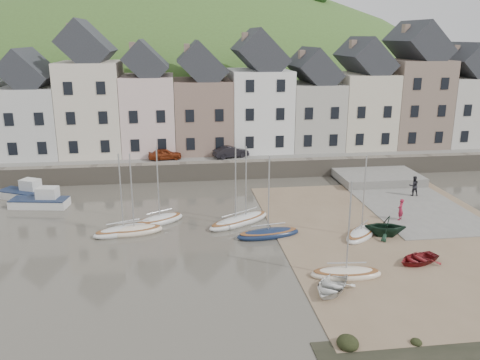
{
  "coord_description": "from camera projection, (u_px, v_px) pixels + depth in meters",
  "views": [
    {
      "loc": [
        -5.02,
        -32.03,
        14.14
      ],
      "look_at": [
        0.0,
        6.0,
        3.0
      ],
      "focal_mm": 37.24,
      "sensor_mm": 36.0,
      "label": 1
    }
  ],
  "objects": [
    {
      "name": "quay_street",
      "position": [
        223.0,
        156.0,
        54.16
      ],
      "size": [
        70.0,
        7.0,
        0.1
      ],
      "primitive_type": "cube",
      "color": "slate",
      "rests_on": "quay_land"
    },
    {
      "name": "rowboat_red",
      "position": [
        418.0,
        259.0,
        31.97
      ],
      "size": [
        3.48,
        2.98,
        0.61
      ],
      "primitive_type": "imported",
      "rotation": [
        0.0,
        0.0,
        -1.22
      ],
      "color": "maroon",
      "rests_on": "beach"
    },
    {
      "name": "sailboat_3",
      "position": [
        246.0,
        219.0,
        39.24
      ],
      "size": [
        4.41,
        3.66,
        6.32
      ],
      "color": "silver",
      "rests_on": "ground"
    },
    {
      "name": "ground",
      "position": [
        251.0,
        244.0,
        35.07
      ],
      "size": [
        160.0,
        160.0,
        0.0
      ],
      "primitive_type": "plane",
      "color": "#49443A",
      "rests_on": "ground"
    },
    {
      "name": "sailboat_2",
      "position": [
        134.0,
        230.0,
        36.87
      ],
      "size": [
        4.42,
        2.24,
        6.32
      ],
      "color": "beige",
      "rests_on": "ground"
    },
    {
      "name": "slipway",
      "position": [
        403.0,
        199.0,
        44.56
      ],
      "size": [
        8.0,
        18.0,
        0.12
      ],
      "primitive_type": "cube",
      "color": "slate",
      "rests_on": "ground"
    },
    {
      "name": "motorboat_2",
      "position": [
        25.0,
        192.0,
        44.81
      ],
      "size": [
        4.82,
        3.62,
        1.7
      ],
      "color": "silver",
      "rests_on": "ground"
    },
    {
      "name": "motorboat_0",
      "position": [
        41.0,
        200.0,
        42.61
      ],
      "size": [
        5.05,
        2.51,
        1.7
      ],
      "color": "silver",
      "rests_on": "ground"
    },
    {
      "name": "quay_land",
      "position": [
        214.0,
        142.0,
        65.33
      ],
      "size": [
        90.0,
        30.0,
        1.5
      ],
      "primitive_type": "cube",
      "color": "#3F5E25",
      "rests_on": "ground"
    },
    {
      "name": "sailboat_4",
      "position": [
        236.0,
        222.0,
        38.62
      ],
      "size": [
        5.04,
        3.9,
        6.32
      ],
      "color": "silver",
      "rests_on": "ground"
    },
    {
      "name": "beach",
      "position": [
        399.0,
        236.0,
        36.44
      ],
      "size": [
        18.0,
        26.0,
        0.06
      ],
      "primitive_type": "cube",
      "color": "brown",
      "rests_on": "ground"
    },
    {
      "name": "rowboat_green",
      "position": [
        385.0,
        226.0,
        36.16
      ],
      "size": [
        3.47,
        3.16,
        1.56
      ],
      "primitive_type": "imported",
      "rotation": [
        0.0,
        0.0,
        -1.8
      ],
      "color": "black",
      "rests_on": "beach"
    },
    {
      "name": "car_left",
      "position": [
        165.0,
        154.0,
        52.25
      ],
      "size": [
        3.59,
        1.76,
        1.18
      ],
      "primitive_type": "imported",
      "rotation": [
        0.0,
        0.0,
        1.68
      ],
      "color": "maroon",
      "rests_on": "quay_street"
    },
    {
      "name": "sailboat_7",
      "position": [
        346.0,
        273.0,
        30.23
      ],
      "size": [
        4.48,
        1.87,
        6.32
      ],
      "color": "beige",
      "rests_on": "ground"
    },
    {
      "name": "sailboat_0",
      "position": [
        124.0,
        230.0,
        36.88
      ],
      "size": [
        4.78,
        3.07,
        6.32
      ],
      "color": "silver",
      "rests_on": "ground"
    },
    {
      "name": "person_red",
      "position": [
        401.0,
        209.0,
        39.19
      ],
      "size": [
        0.74,
        0.74,
        1.73
      ],
      "primitive_type": "imported",
      "rotation": [
        0.0,
        0.0,
        3.92
      ],
      "color": "maroon",
      "rests_on": "slipway"
    },
    {
      "name": "townhouse_terrace",
      "position": [
        235.0,
        99.0,
        56.1
      ],
      "size": [
        61.05,
        8.0,
        13.93
      ],
      "color": "silver",
      "rests_on": "quay_land"
    },
    {
      "name": "rowboat_white",
      "position": [
        331.0,
        286.0,
        28.41
      ],
      "size": [
        3.74,
        3.92,
        0.66
      ],
      "primitive_type": "imported",
      "rotation": [
        0.0,
        0.0,
        -0.65
      ],
      "color": "silver",
      "rests_on": "beach"
    },
    {
      "name": "car_right",
      "position": [
        231.0,
        152.0,
        53.12
      ],
      "size": [
        4.0,
        2.33,
        1.25
      ],
      "primitive_type": "imported",
      "rotation": [
        0.0,
        0.0,
        1.86
      ],
      "color": "black",
      "rests_on": "quay_street"
    },
    {
      "name": "person_dark",
      "position": [
        414.0,
        186.0,
        45.2
      ],
      "size": [
        0.93,
        0.75,
        1.82
      ],
      "primitive_type": "imported",
      "rotation": [
        0.0,
        0.0,
        3.08
      ],
      "color": "black",
      "rests_on": "slipway"
    },
    {
      "name": "hillside",
      "position": [
        178.0,
        208.0,
        96.58
      ],
      "size": [
        134.4,
        84.0,
        84.0
      ],
      "color": "#3F5E25",
      "rests_on": "ground"
    },
    {
      "name": "sailboat_1",
      "position": [
        160.0,
        220.0,
        39.02
      ],
      "size": [
        4.26,
        3.33,
        6.32
      ],
      "color": "silver",
      "rests_on": "ground"
    },
    {
      "name": "sailboat_6",
      "position": [
        361.0,
        233.0,
        36.31
      ],
      "size": [
        3.87,
        4.01,
        6.32
      ],
      "color": "silver",
      "rests_on": "ground"
    },
    {
      "name": "seawall",
      "position": [
        226.0,
        170.0,
        51.01
      ],
      "size": [
        70.0,
        1.2,
        1.8
      ],
      "primitive_type": "cube",
      "color": "slate",
      "rests_on": "ground"
    },
    {
      "name": "sailboat_5",
      "position": [
        268.0,
        233.0,
        36.32
      ],
      "size": [
        4.95,
        2.23,
        6.32
      ],
      "color": "#13213E",
      "rests_on": "ground"
    }
  ]
}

